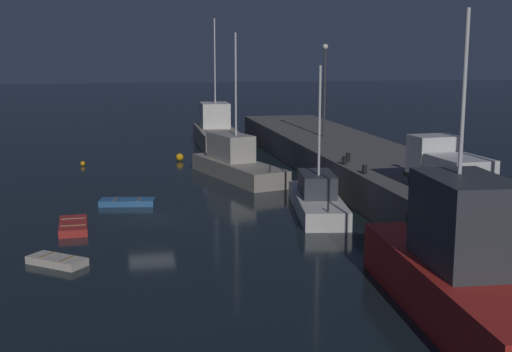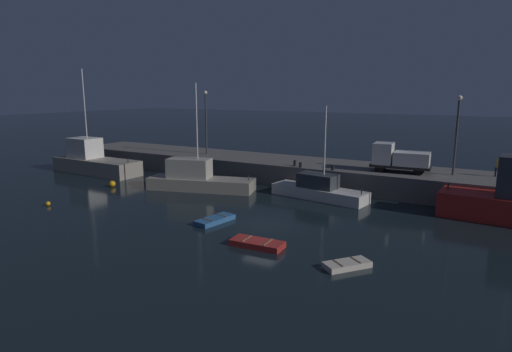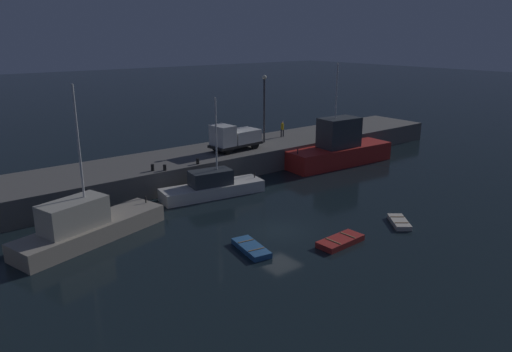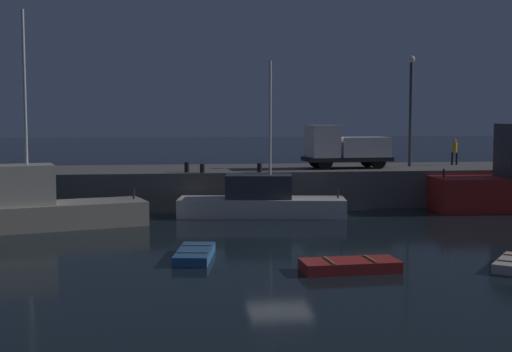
% 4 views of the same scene
% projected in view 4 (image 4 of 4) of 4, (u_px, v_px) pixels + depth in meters
% --- Properties ---
extents(ground_plane, '(320.00, 320.00, 0.00)m').
position_uv_depth(ground_plane, '(280.00, 250.00, 27.06)').
color(ground_plane, black).
extents(pier_quay, '(68.29, 7.38, 2.16)m').
position_uv_depth(pier_quay, '(239.00, 185.00, 42.03)').
color(pier_quay, '#5B5956').
rests_on(pier_quay, ground).
extents(fishing_boat_blue, '(9.09, 3.68, 8.24)m').
position_uv_depth(fishing_boat_blue, '(261.00, 201.00, 36.26)').
color(fishing_boat_blue, silver).
rests_on(fishing_boat_blue, ground).
extents(fishing_boat_orange, '(10.75, 5.58, 10.25)m').
position_uv_depth(fishing_boat_orange, '(26.00, 206.00, 32.06)').
color(fishing_boat_orange, gray).
rests_on(fishing_boat_orange, ground).
extents(dinghy_orange_near, '(1.76, 3.35, 0.39)m').
position_uv_depth(dinghy_orange_near, '(195.00, 254.00, 25.40)').
color(dinghy_orange_near, '#2D6099').
rests_on(dinghy_orange_near, ground).
extents(rowboat_white_mid, '(3.40, 1.56, 0.43)m').
position_uv_depth(rowboat_white_mid, '(350.00, 266.00, 23.32)').
color(rowboat_white_mid, '#B22823').
rests_on(rowboat_white_mid, ground).
extents(lamp_post_east, '(0.44, 0.44, 6.98)m').
position_uv_depth(lamp_post_east, '(411.00, 101.00, 42.89)').
color(lamp_post_east, '#38383D').
rests_on(lamp_post_east, pier_quay).
extents(utility_truck, '(5.40, 2.56, 2.64)m').
position_uv_depth(utility_truck, '(344.00, 147.00, 41.59)').
color(utility_truck, black).
rests_on(utility_truck, pier_quay).
extents(dockworker, '(0.45, 0.33, 1.71)m').
position_uv_depth(dockworker, '(455.00, 150.00, 44.62)').
color(dockworker, black).
rests_on(dockworker, pier_quay).
extents(bollard_west, '(0.28, 0.28, 0.51)m').
position_uv_depth(bollard_west, '(260.00, 168.00, 38.80)').
color(bollard_west, black).
rests_on(bollard_west, pier_quay).
extents(bollard_central, '(0.28, 0.28, 0.49)m').
position_uv_depth(bollard_central, '(202.00, 168.00, 38.29)').
color(bollard_central, black).
rests_on(bollard_central, pier_quay).
extents(bollard_east, '(0.28, 0.28, 0.57)m').
position_uv_depth(bollard_east, '(187.00, 167.00, 38.69)').
color(bollard_east, black).
rests_on(bollard_east, pier_quay).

